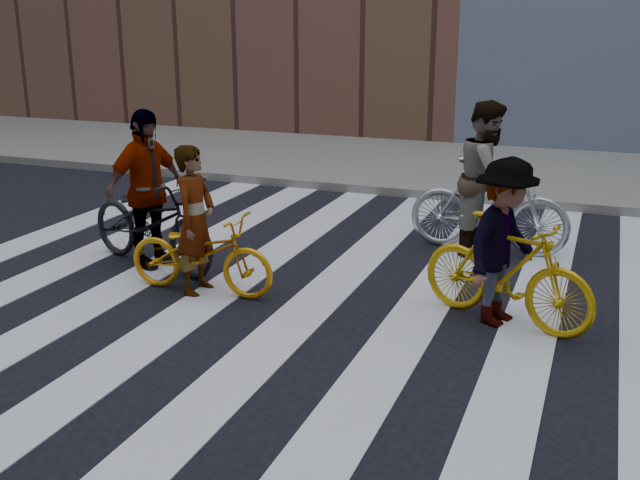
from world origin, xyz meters
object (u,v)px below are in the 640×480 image
Objects in this scene: rider_left at (195,220)px; rider_right at (504,243)px; bike_dark_rear at (152,222)px; bike_yellow_left at (201,253)px; bike_silver_mid at (489,206)px; rider_rear at (146,189)px; rider_mid at (487,178)px; bike_yellow_right at (507,271)px.

rider_right is (3.22, 0.32, 0.01)m from rider_left.
bike_dark_rear is 4.19m from rider_right.
rider_right is at bearing -85.43° from bike_yellow_left.
bike_yellow_left is at bearing -91.25° from rider_left.
bike_silver_mid is 3.80m from rider_left.
rider_rear reaches higher than bike_silver_mid.
rider_mid reaches higher than bike_silver_mid.
rider_left is at bearing 135.90° from bike_silver_mid.
rider_mid reaches higher than rider_rear.
rider_right is at bearing -166.02° from bike_silver_mid.
rider_left reaches higher than bike_dark_rear.
rider_mid is (2.69, 2.63, 0.15)m from rider_left.
bike_yellow_left is 1.05× the size of rider_left.
bike_yellow_left is 0.84× the size of bike_silver_mid.
rider_left is 0.98× the size of rider_right.
bike_silver_mid is 1.24× the size of rider_left.
bike_yellow_right is at bearing -85.61° from rider_left.
bike_yellow_left is 3.76m from bike_silver_mid.
bike_dark_rear is 0.39m from rider_rear.
rider_left is at bearing 88.75° from bike_yellow_left.
rider_right reaches higher than bike_yellow_right.
rider_mid is at bearing -43.46° from rider_rear.
bike_yellow_right is 1.10× the size of rider_right.
bike_yellow_left is at bearing -102.70° from bike_dark_rear.
bike_dark_rear is 1.31× the size of rider_left.
bike_yellow_left is 3.24m from bike_yellow_right.
rider_rear is at bearing 107.55° from bike_dark_rear.
rider_rear reaches higher than bike_dark_rear.
rider_right reaches higher than bike_yellow_left.
bike_silver_mid is at bearing -47.43° from rider_left.
rider_mid reaches higher than rider_right.
bike_yellow_right is 0.96× the size of rider_rear.
rider_rear is at bearing 58.50° from rider_left.
bike_dark_rear is at bearing 121.06° from bike_silver_mid.
rider_mid reaches higher than bike_dark_rear.
bike_yellow_left is 1.16m from bike_dark_rear.
bike_silver_mid reaches higher than bike_dark_rear.
bike_silver_mid reaches higher than bike_yellow_left.
rider_mid reaches higher than bike_yellow_right.
rider_left is at bearing 115.92° from bike_yellow_right.
rider_rear reaches higher than rider_left.
bike_yellow_left is at bearing 116.01° from bike_yellow_right.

